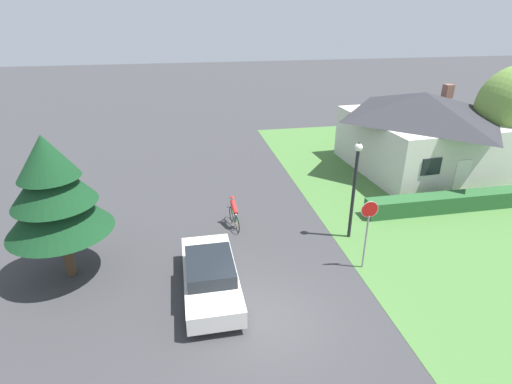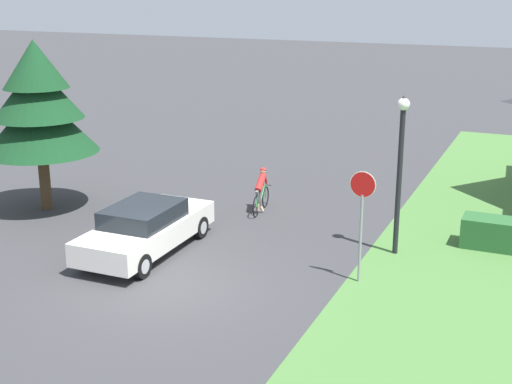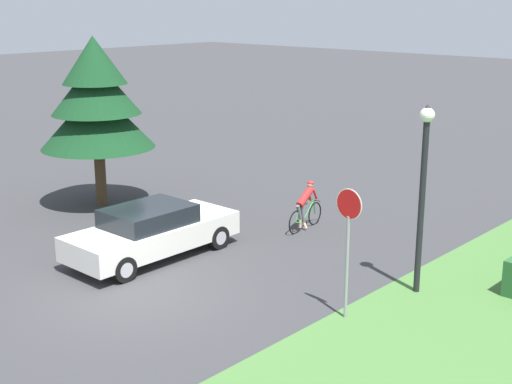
{
  "view_description": "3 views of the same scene",
  "coord_description": "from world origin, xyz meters",
  "px_view_note": "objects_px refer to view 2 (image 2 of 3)",
  "views": [
    {
      "loc": [
        -2.29,
        -9.62,
        9.11
      ],
      "look_at": [
        0.68,
        5.91,
        1.87
      ],
      "focal_mm": 28.0,
      "sensor_mm": 36.0,
      "label": 1
    },
    {
      "loc": [
        8.35,
        -13.74,
        7.22
      ],
      "look_at": [
        0.29,
        4.8,
        1.17
      ],
      "focal_mm": 50.0,
      "sensor_mm": 36.0,
      "label": 2
    },
    {
      "loc": [
        12.18,
        -9.28,
        6.56
      ],
      "look_at": [
        -0.32,
        4.36,
        1.52
      ],
      "focal_mm": 50.0,
      "sensor_mm": 36.0,
      "label": 3
    }
  ],
  "objects_px": {
    "sedan_left_lane": "(146,228)",
    "conifer_tall_near": "(38,105)",
    "street_lamp": "(400,157)",
    "cyclist": "(261,191)",
    "stop_sign": "(362,206)"
  },
  "relations": [
    {
      "from": "sedan_left_lane",
      "to": "stop_sign",
      "type": "relative_size",
      "value": 1.65
    },
    {
      "from": "sedan_left_lane",
      "to": "street_lamp",
      "type": "bearing_deg",
      "value": -67.4
    },
    {
      "from": "sedan_left_lane",
      "to": "stop_sign",
      "type": "distance_m",
      "value": 6.04
    },
    {
      "from": "street_lamp",
      "to": "sedan_left_lane",
      "type": "bearing_deg",
      "value": -157.12
    },
    {
      "from": "cyclist",
      "to": "street_lamp",
      "type": "distance_m",
      "value": 5.56
    },
    {
      "from": "stop_sign",
      "to": "conifer_tall_near",
      "type": "bearing_deg",
      "value": -5.49
    },
    {
      "from": "stop_sign",
      "to": "street_lamp",
      "type": "relative_size",
      "value": 0.65
    },
    {
      "from": "sedan_left_lane",
      "to": "street_lamp",
      "type": "relative_size",
      "value": 1.07
    },
    {
      "from": "conifer_tall_near",
      "to": "stop_sign",
      "type": "bearing_deg",
      "value": -8.56
    },
    {
      "from": "street_lamp",
      "to": "cyclist",
      "type": "bearing_deg",
      "value": 158.5
    },
    {
      "from": "conifer_tall_near",
      "to": "cyclist",
      "type": "bearing_deg",
      "value": 20.9
    },
    {
      "from": "conifer_tall_near",
      "to": "street_lamp",
      "type": "bearing_deg",
      "value": 3.06
    },
    {
      "from": "sedan_left_lane",
      "to": "conifer_tall_near",
      "type": "xyz_separation_m",
      "value": [
        -5.08,
        2.04,
        2.72
      ]
    },
    {
      "from": "sedan_left_lane",
      "to": "conifer_tall_near",
      "type": "height_order",
      "value": "conifer_tall_near"
    },
    {
      "from": "cyclist",
      "to": "street_lamp",
      "type": "relative_size",
      "value": 0.4
    }
  ]
}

